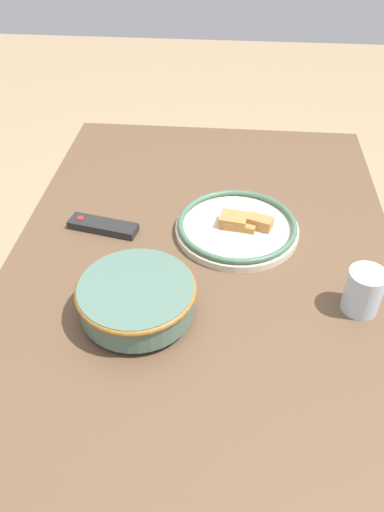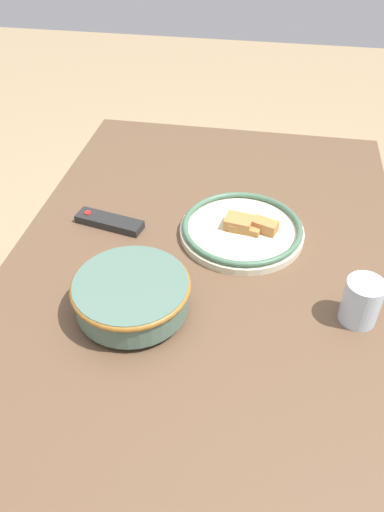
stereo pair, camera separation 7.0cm
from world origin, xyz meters
TOP-DOWN VIEW (x-y plane):
  - ground_plane at (0.00, 0.00)m, footprint 8.00×8.00m
  - dining_table at (0.00, 0.00)m, footprint 1.57×0.89m
  - noodle_bowl at (-0.06, 0.12)m, footprint 0.24×0.24m
  - food_plate at (0.23, -0.08)m, footprint 0.30×0.30m
  - tv_remote at (0.21, 0.25)m, footprint 0.08×0.18m
  - drinking_glass at (-0.00, -0.33)m, footprint 0.07×0.07m

SIDE VIEW (x-z plane):
  - ground_plane at x=0.00m, z-range 0.00..0.00m
  - dining_table at x=0.00m, z-range 0.28..0.99m
  - tv_remote at x=0.21m, z-range 0.71..0.73m
  - food_plate at x=0.23m, z-range 0.70..0.75m
  - noodle_bowl at x=-0.06m, z-range 0.72..0.79m
  - drinking_glass at x=0.00m, z-range 0.71..0.80m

